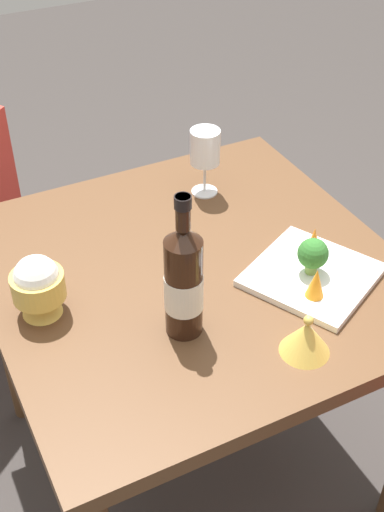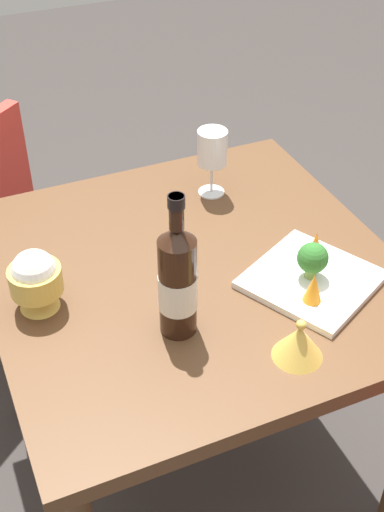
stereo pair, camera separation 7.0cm
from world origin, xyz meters
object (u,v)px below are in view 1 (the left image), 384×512
Objects in this scene: wine_glass at (205,149)px; carrot_garnish_right at (314,240)px; wine_bottle at (184,281)px; carrot_garnish_left at (316,283)px; serving_plate at (312,275)px; broccoli_floret at (313,254)px; rice_bowl_lid at (306,337)px; rice_bowl at (38,285)px.

wine_glass is 0.37m from carrot_garnish_right.
carrot_garnish_left is (-0.05, -0.28, -0.08)m from wine_bottle.
serving_plate is 0.09m from carrot_garnish_left.
serving_plate is (0.02, -0.32, -0.12)m from wine_bottle.
serving_plate is 3.92× the size of broccoli_floret.
broccoli_floret is (-0.41, -0.05, -0.06)m from wine_glass.
wine_bottle reaches higher than serving_plate.
rice_bowl_lid is at bearing 171.54° from wine_glass.
rice_bowl reaches higher than carrot_garnish_left.
wine_bottle reaches higher than carrot_garnish_left.
rice_bowl is at bearing 53.96° from wine_bottle.
rice_bowl is 0.57m from carrot_garnish_left.
carrot_garnish_left is (-0.23, -0.52, -0.02)m from rice_bowl.
wine_bottle is 0.33m from broccoli_floret.
broccoli_floret is at bearing -86.59° from wine_bottle.
rice_bowl_lid is 0.23m from broccoli_floret.
rice_bowl is 0.42× the size of serving_plate.
rice_bowl is 1.65× the size of broccoli_floret.
carrot_garnish_left is (0.11, -0.10, 0.01)m from rice_bowl_lid.
wine_glass is 2.56× the size of carrot_garnish_left.
carrot_garnish_right is at bearing -37.49° from broccoli_floret.
wine_glass is (0.43, -0.27, 0.00)m from wine_bottle.
rice_bowl is 2.03× the size of carrot_garnish_left.
wine_glass is at bearing -63.64° from rice_bowl.
rice_bowl_lid is at bearing 141.92° from serving_plate.
wine_bottle is at bearing 80.12° from carrot_garnish_left.
wine_glass reaches higher than rice_bowl_lid.
broccoli_floret is at bearing -173.25° from wine_glass.
carrot_garnish_left is at bearing -99.88° from wine_bottle.
broccoli_floret is 1.38× the size of carrot_garnish_right.
wine_bottle is 0.26m from rice_bowl_lid.
carrot_garnish_left is at bearing -113.26° from rice_bowl.
wine_bottle is 0.30m from carrot_garnish_left.
wine_bottle is at bearing -126.04° from rice_bowl.
broccoli_floret reaches higher than rice_bowl_lid.
rice_bowl_lid is at bearing 142.80° from carrot_garnish_right.
rice_bowl_lid is 0.23m from serving_plate.
carrot_garnish_right is (0.24, -0.18, 0.01)m from rice_bowl_lid.
rice_bowl_lid is 0.30× the size of serving_plate.
rice_bowl_lid is (-0.34, -0.42, -0.04)m from rice_bowl.
wine_glass is 0.61m from rice_bowl_lid.
carrot_garnish_left is at bearing 146.82° from carrot_garnish_right.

